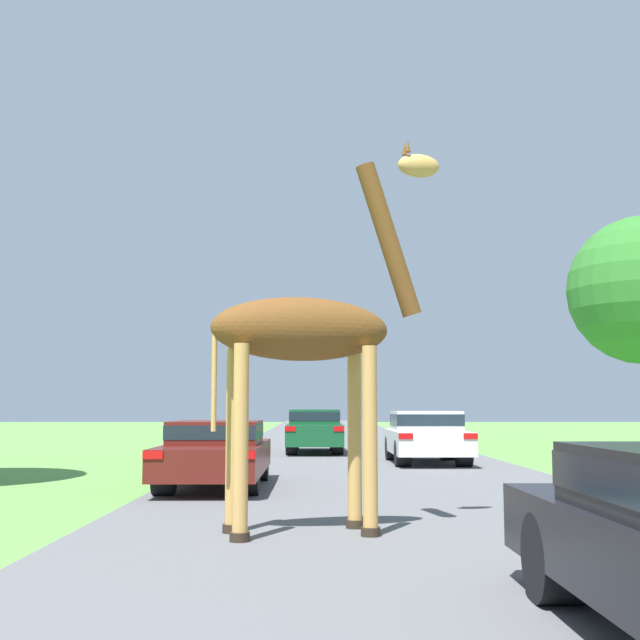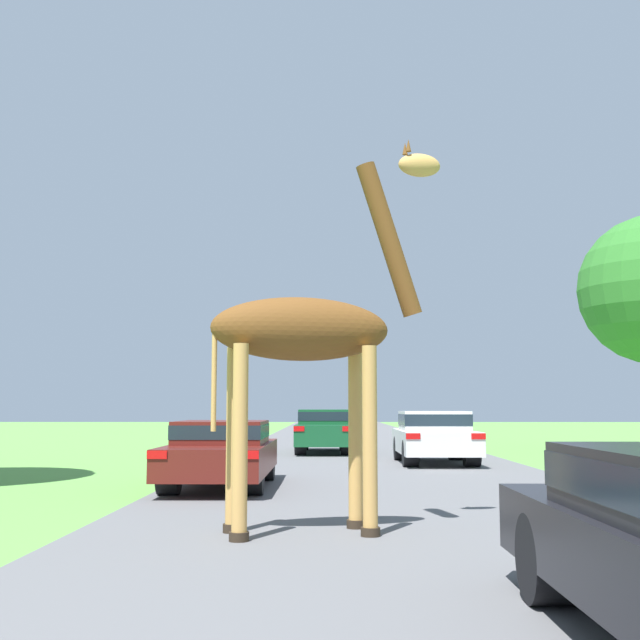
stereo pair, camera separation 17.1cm
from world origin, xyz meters
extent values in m
cube|color=#5B5B5E|center=(0.00, 30.00, 0.00)|extent=(8.18, 120.00, 0.00)
cylinder|color=tan|center=(-0.68, 10.24, 1.11)|extent=(0.18, 0.18, 2.22)
cylinder|color=#2D2319|center=(-0.68, 10.24, 0.05)|extent=(0.23, 0.23, 0.11)
cylinder|color=tan|center=(-0.53, 9.62, 1.11)|extent=(0.18, 0.18, 2.22)
cylinder|color=#2D2319|center=(-0.53, 9.62, 0.05)|extent=(0.23, 0.23, 0.11)
cylinder|color=tan|center=(-2.17, 9.88, 1.11)|extent=(0.18, 0.18, 2.22)
cylinder|color=#2D2319|center=(-2.17, 9.88, 0.05)|extent=(0.23, 0.23, 0.11)
cylinder|color=tan|center=(-2.02, 9.26, 1.11)|extent=(0.18, 0.18, 2.22)
cylinder|color=#2D2319|center=(-2.02, 9.26, 0.05)|extent=(0.23, 0.23, 0.11)
ellipsoid|color=brown|center=(-1.35, 9.75, 2.43)|extent=(2.30, 1.24, 0.77)
cylinder|color=brown|center=(-0.25, 10.01, 3.59)|extent=(0.88, 0.43, 1.96)
ellipsoid|color=tan|center=(0.16, 10.11, 4.58)|extent=(0.60, 0.36, 0.30)
cylinder|color=tan|center=(-2.36, 9.51, 1.82)|extent=(0.06, 0.06, 1.22)
cone|color=brown|center=(-0.02, 10.13, 4.81)|extent=(0.07, 0.07, 0.16)
cone|color=brown|center=(0.01, 10.01, 4.81)|extent=(0.07, 0.07, 0.16)
cylinder|color=black|center=(0.67, 6.40, 0.34)|extent=(0.36, 0.68, 0.68)
cube|color=#561914|center=(-3.02, 15.34, 0.54)|extent=(1.79, 4.62, 0.54)
cube|color=#561914|center=(-3.02, 15.34, 1.02)|extent=(1.61, 2.08, 0.42)
cube|color=#19232D|center=(-3.02, 15.34, 1.04)|extent=(1.63, 2.10, 0.25)
cube|color=red|center=(-3.75, 13.02, 0.73)|extent=(0.32, 0.03, 0.13)
cube|color=red|center=(-2.28, 13.02, 0.73)|extent=(0.32, 0.03, 0.13)
cylinder|color=black|center=(-3.73, 16.73, 0.32)|extent=(0.36, 0.64, 0.64)
cylinder|color=black|center=(-2.30, 16.73, 0.32)|extent=(0.36, 0.64, 0.64)
cylinder|color=black|center=(-3.73, 13.95, 0.32)|extent=(0.36, 0.64, 0.64)
cylinder|color=black|center=(-2.30, 13.95, 0.32)|extent=(0.36, 0.64, 0.64)
cube|color=#144C28|center=(-1.15, 26.78, 0.61)|extent=(1.79, 4.68, 0.64)
cube|color=#144C28|center=(-1.15, 26.78, 1.17)|extent=(1.61, 2.10, 0.48)
cube|color=#19232D|center=(-1.15, 26.78, 1.20)|extent=(1.63, 2.12, 0.29)
cube|color=red|center=(-1.89, 24.43, 0.84)|extent=(0.32, 0.03, 0.15)
cube|color=red|center=(-0.41, 24.43, 0.84)|extent=(0.32, 0.03, 0.15)
cylinder|color=black|center=(-1.87, 28.18, 0.34)|extent=(0.36, 0.68, 0.68)
cylinder|color=black|center=(-0.43, 28.18, 0.34)|extent=(0.36, 0.68, 0.68)
cylinder|color=black|center=(-1.87, 25.38, 0.34)|extent=(0.36, 0.68, 0.68)
cylinder|color=black|center=(-0.43, 25.38, 0.34)|extent=(0.36, 0.68, 0.68)
cube|color=silver|center=(1.82, 21.72, 0.58)|extent=(1.92, 4.27, 0.59)
cube|color=silver|center=(1.82, 21.72, 1.13)|extent=(1.73, 1.92, 0.50)
cube|color=#19232D|center=(1.82, 21.72, 1.15)|extent=(1.75, 1.94, 0.30)
cube|color=red|center=(1.04, 19.58, 0.79)|extent=(0.35, 0.03, 0.14)
cube|color=red|center=(2.61, 19.58, 0.79)|extent=(0.35, 0.03, 0.14)
cylinder|color=black|center=(1.06, 23.00, 0.34)|extent=(0.38, 0.67, 0.67)
cylinder|color=black|center=(2.59, 23.00, 0.34)|extent=(0.38, 0.67, 0.67)
cylinder|color=black|center=(1.06, 20.44, 0.34)|extent=(0.38, 0.67, 0.67)
cylinder|color=black|center=(2.59, 20.44, 0.34)|extent=(0.38, 0.67, 0.67)
camera|label=1|loc=(-1.20, 0.11, 1.50)|focal=45.00mm
camera|label=2|loc=(-1.03, 0.11, 1.50)|focal=45.00mm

